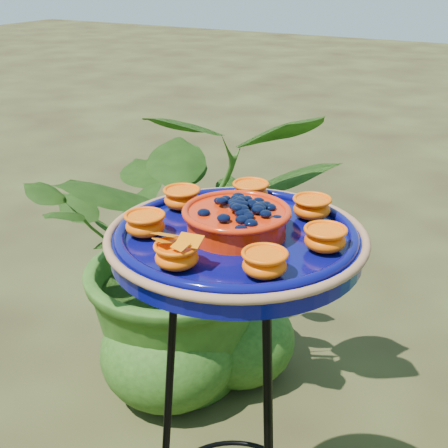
{
  "coord_description": "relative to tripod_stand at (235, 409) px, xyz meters",
  "views": [
    {
      "loc": [
        0.4,
        -0.78,
        1.32
      ],
      "look_at": [
        -0.07,
        0.05,
        0.9
      ],
      "focal_mm": 50.0,
      "sensor_mm": 36.0,
      "label": 1
    }
  ],
  "objects": [
    {
      "name": "tripod_stand",
      "position": [
        0.0,
        0.0,
        0.0
      ],
      "size": [
        0.33,
        0.34,
        0.84
      ],
      "rotation": [
        0.0,
        0.0,
        -0.09
      ],
      "color": "black",
      "rests_on": "ground"
    },
    {
      "name": "feeder_dish",
      "position": [
        -0.0,
        -0.0,
        0.37
      ],
      "size": [
        0.46,
        0.46,
        0.1
      ],
      "rotation": [
        0.0,
        0.0,
        -0.09
      ],
      "color": "#060850",
      "rests_on": "tripod_stand"
    },
    {
      "name": "shrub_back_left",
      "position": [
        -0.51,
        0.64,
        -0.02
      ],
      "size": [
        1.15,
        1.11,
        0.98
      ],
      "primitive_type": "imported",
      "rotation": [
        0.0,
        0.0,
        0.53
      ],
      "color": "#224412",
      "rests_on": "ground"
    }
  ]
}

